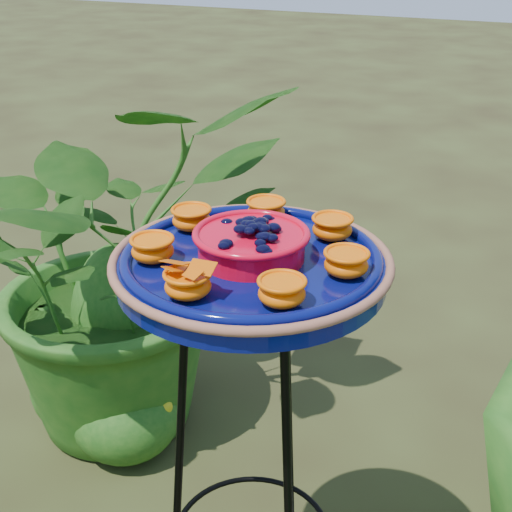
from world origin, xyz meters
name	(u,v)px	position (x,y,z in m)	size (l,w,h in m)	color
tripod_stand	(252,444)	(-0.04, 0.08, 0.50)	(0.34, 0.35, 0.83)	black
feeder_dish	(251,259)	(-0.04, 0.08, 0.87)	(0.48, 0.48, 0.10)	#070D51
shrub_back_left	(116,261)	(-0.68, 0.61, 0.50)	(0.90, 0.78, 1.00)	#1C5216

